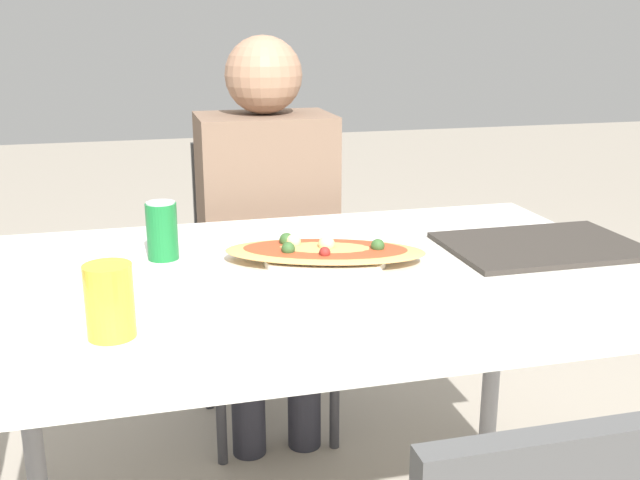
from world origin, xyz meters
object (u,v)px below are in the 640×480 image
soda_can (162,231)px  drink_glass (110,301)px  chair_far_seated (262,269)px  pizza_main (324,253)px  person_seated (267,211)px  dining_table (313,302)px

soda_can → drink_glass: bearing=-104.5°
chair_far_seated → drink_glass: 1.14m
pizza_main → drink_glass: drink_glass is taller
person_seated → drink_glass: size_ratio=9.95×
pizza_main → soda_can: 0.35m
soda_can → drink_glass: soda_can is taller
dining_table → drink_glass: size_ratio=11.28×
person_seated → soda_can: 0.60m
pizza_main → dining_table: bearing=-128.6°
person_seated → soda_can: person_seated is taller
dining_table → drink_glass: (-0.39, -0.24, 0.13)m
drink_glass → pizza_main: bearing=33.8°
chair_far_seated → drink_glass: size_ratio=7.31×
chair_far_seated → soda_can: chair_far_seated is taller
dining_table → chair_far_seated: bearing=87.9°
person_seated → soda_can: (-0.32, -0.50, 0.10)m
chair_far_seated → pizza_main: 0.77m
dining_table → person_seated: 0.66m
dining_table → drink_glass: 0.48m
person_seated → soda_can: bearing=57.3°
person_seated → drink_glass: 1.00m
soda_can → person_seated: bearing=57.3°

